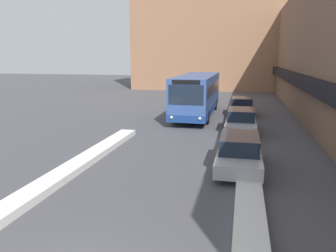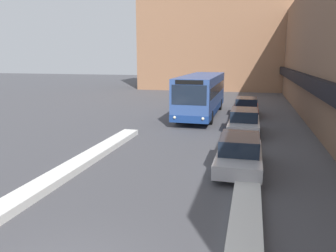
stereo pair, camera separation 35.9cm
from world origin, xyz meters
name	(u,v)px [view 1 (the left image)]	position (x,y,z in m)	size (l,w,h in m)	color
building_row_right	(332,50)	(9.98, 24.00, 5.32)	(5.50, 60.00, 10.67)	brown
building_backdrop_far	(223,21)	(0.00, 45.32, 9.93)	(26.00, 8.00, 19.85)	#996B4C
snow_bank_left	(75,166)	(-3.60, 7.12, 0.15)	(0.90, 13.47, 0.30)	silver
snow_bank_right	(248,177)	(3.60, 7.45, 0.16)	(0.90, 14.01, 0.31)	silver
city_bus	(197,94)	(-0.38, 21.54, 1.78)	(2.68, 11.15, 3.31)	#335193
parked_car_front	(239,152)	(3.20, 8.84, 0.73)	(1.87, 4.49, 1.45)	#B7B7BC
parked_car_middle	(241,121)	(3.20, 15.98, 0.75)	(1.90, 4.45, 1.50)	#B7B7BC
parked_car_back	(242,107)	(3.20, 22.34, 0.74)	(1.93, 4.34, 1.48)	maroon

